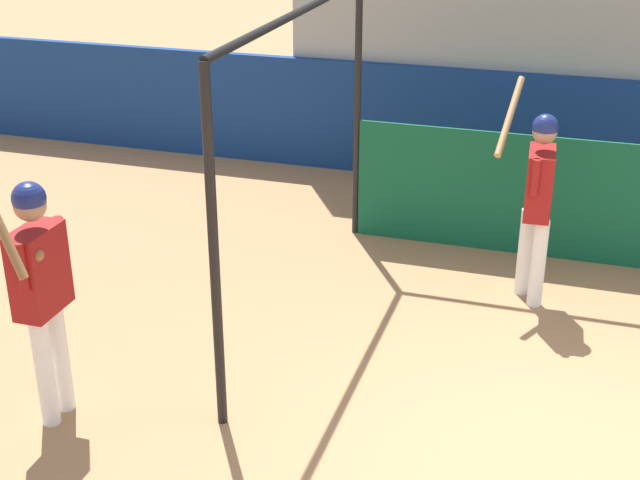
{
  "coord_description": "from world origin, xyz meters",
  "views": [
    {
      "loc": [
        -0.19,
        -4.83,
        3.77
      ],
      "look_at": [
        -2.07,
        1.14,
        0.98
      ],
      "focal_mm": 50.0,
      "sensor_mm": 36.0,
      "label": 1
    }
  ],
  "objects": [
    {
      "name": "player_batter",
      "position": [
        -0.56,
        2.58,
        1.04
      ],
      "size": [
        0.53,
        0.93,
        1.89
      ],
      "rotation": [
        0.0,
        0.0,
        1.63
      ],
      "color": "white",
      "rests_on": "ground"
    },
    {
      "name": "batting_cage",
      "position": [
        -0.77,
        2.89,
        1.16
      ],
      "size": [
        3.4,
        3.64,
        2.62
      ],
      "color": "black",
      "rests_on": "ground"
    },
    {
      "name": "player_waiting",
      "position": [
        -3.59,
        -0.29,
        1.08
      ],
      "size": [
        0.5,
        0.74,
        2.04
      ],
      "rotation": [
        0.0,
        0.0,
        -1.56
      ],
      "color": "white",
      "rests_on": "ground"
    },
    {
      "name": "bleacher_section",
      "position": [
        -0.0,
        7.54,
        1.72
      ],
      "size": [
        7.6,
        4.0,
        3.46
      ],
      "color": "#9E9E99",
      "rests_on": "ground"
    },
    {
      "name": "outfield_wall",
      "position": [
        0.0,
        5.48,
        0.69
      ],
      "size": [
        24.0,
        0.12,
        1.38
      ],
      "color": "navy",
      "rests_on": "ground"
    }
  ]
}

